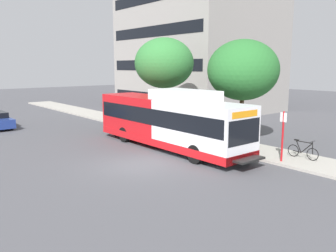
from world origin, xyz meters
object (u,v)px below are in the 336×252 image
object	(u,v)px
street_tree_near_stop	(243,70)
street_tree_mid_block	(164,63)
bicycle_parked	(303,151)
bus_stop_sign_pole	(283,133)
transit_bus	(169,121)

from	to	relation	value
street_tree_near_stop	street_tree_mid_block	distance (m)	7.43
bicycle_parked	bus_stop_sign_pole	bearing A→B (deg)	163.40
street_tree_near_stop	street_tree_mid_block	xyz separation A→B (m)	(-0.44, 7.40, 0.48)
bus_stop_sign_pole	bicycle_parked	world-z (taller)	bus_stop_sign_pole
transit_bus	street_tree_near_stop	xyz separation A→B (m)	(4.49, -1.92, 3.03)
bus_stop_sign_pole	street_tree_near_stop	size ratio (longest dim) A/B	0.40
transit_bus	street_tree_mid_block	distance (m)	7.67
street_tree_near_stop	street_tree_mid_block	world-z (taller)	street_tree_mid_block
bicycle_parked	street_tree_mid_block	size ratio (longest dim) A/B	0.25
street_tree_near_stop	transit_bus	bearing A→B (deg)	156.87
bicycle_parked	street_tree_near_stop	bearing A→B (deg)	79.83
bicycle_parked	street_tree_mid_block	distance (m)	13.14
bus_stop_sign_pole	street_tree_mid_block	distance (m)	12.52
transit_bus	bicycle_parked	bearing A→B (deg)	-61.96
bus_stop_sign_pole	bicycle_parked	bearing A→B (deg)	-16.60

